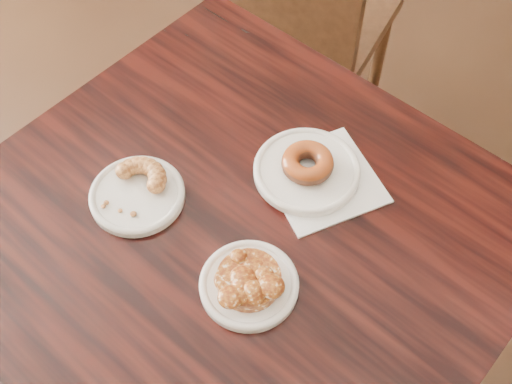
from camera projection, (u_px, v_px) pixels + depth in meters
The scene contains 9 objects.
cafe_table at pixel (233, 329), 1.32m from camera, with size 0.85×0.85×0.75m, color black.
chair_far at pixel (307, 20), 1.75m from camera, with size 0.45×0.45×0.90m, color black, non-canonical shape.
napkin at pixel (322, 180), 1.07m from camera, with size 0.17×0.17×0.00m, color white.
plate_donut at pixel (307, 171), 1.07m from camera, with size 0.18×0.18×0.01m, color white.
plate_cruller at pixel (137, 195), 1.05m from camera, with size 0.16×0.16×0.01m, color silver.
plate_fritter at pixel (249, 285), 0.96m from camera, with size 0.15×0.15×0.01m, color white.
glazed_donut at pixel (308, 163), 1.05m from camera, with size 0.09×0.09×0.03m, color maroon.
apple_fritter at pixel (249, 278), 0.94m from camera, with size 0.13×0.13×0.03m, color #4F1B08, non-canonical shape.
cruller_fragment at pixel (135, 188), 1.03m from camera, with size 0.10×0.10×0.03m, color brown, non-canonical shape.
Camera 1 is at (0.45, -0.31, 1.62)m, focal length 45.00 mm.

